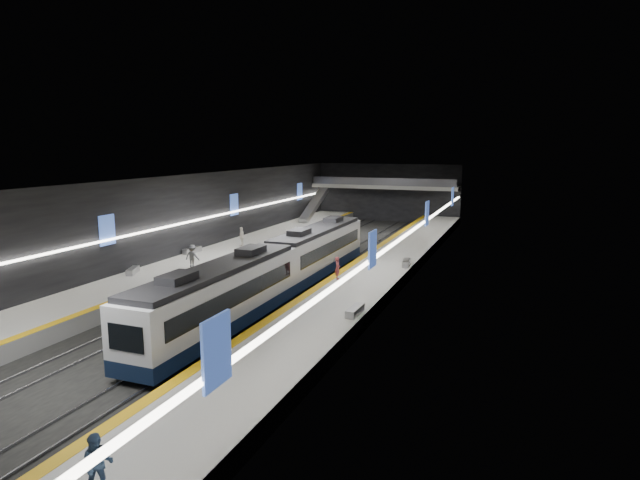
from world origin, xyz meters
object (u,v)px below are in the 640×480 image
at_px(bench_right_near, 355,311).
at_px(passenger_right_a, 338,268).
at_px(train, 278,268).
at_px(escalator, 314,205).
at_px(bench_right_far, 406,263).
at_px(passenger_left_b, 192,256).
at_px(passenger_right_b, 97,465).
at_px(passenger_left_a, 242,237).
at_px(bench_left_near, 133,271).
at_px(bench_left_far, 192,250).

xyz_separation_m(bench_right_near, passenger_right_a, (-3.66, 7.40, 0.58)).
relative_size(train, escalator, 3.76).
height_order(bench_right_far, passenger_left_b, passenger_left_b).
relative_size(train, passenger_right_b, 16.83).
bearing_deg(passenger_right_a, bench_right_near, -173.74).
bearing_deg(passenger_left_a, escalator, 170.26).
height_order(bench_left_near, passenger_left_a, passenger_left_a).
height_order(bench_right_far, passenger_right_a, passenger_right_a).
distance_m(passenger_right_b, passenger_left_a, 36.93).
distance_m(train, passenger_right_a, 4.49).
bearing_deg(escalator, train, -72.40).
distance_m(train, passenger_left_b, 8.81).
xyz_separation_m(bench_left_far, passenger_right_a, (15.34, -4.24, 0.57)).
bearing_deg(bench_left_near, passenger_left_a, 56.83).
height_order(bench_right_near, passenger_right_b, passenger_right_b).
relative_size(train, passenger_left_b, 16.22).
height_order(escalator, passenger_right_b, escalator).
bearing_deg(bench_right_far, train, -135.34).
bearing_deg(escalator, passenger_right_a, -64.96).
bearing_deg(bench_right_far, passenger_right_b, -101.21).
bearing_deg(bench_left_far, bench_right_near, -25.82).
height_order(bench_right_far, passenger_right_b, passenger_right_b).
relative_size(escalator, bench_right_far, 4.17).
bearing_deg(escalator, bench_left_far, -94.70).
height_order(escalator, passenger_left_a, escalator).
relative_size(train, bench_left_far, 14.74).
xyz_separation_m(bench_left_near, passenger_left_a, (2.15, 12.73, 0.70)).
height_order(train, passenger_left_a, train).
relative_size(train, passenger_right_a, 18.38).
distance_m(train, bench_right_far, 11.57).
xyz_separation_m(bench_right_far, passenger_right_b, (-1.78, -31.32, 0.66)).
height_order(bench_left_near, bench_left_far, bench_left_far).
bearing_deg(bench_right_near, bench_left_near, 171.24).
bearing_deg(passenger_left_b, bench_right_far, -159.00).
relative_size(escalator, passenger_left_a, 4.33).
bearing_deg(passenger_right_b, passenger_left_a, 80.90).
distance_m(escalator, bench_right_near, 39.80).
height_order(train, passenger_left_b, train).
relative_size(escalator, bench_right_near, 4.15).
bearing_deg(passenger_left_b, passenger_right_a, -179.49).
height_order(train, passenger_right_a, train).
xyz_separation_m(bench_right_near, passenger_left_a, (-16.46, 16.14, 0.69)).
height_order(bench_left_near, bench_right_far, bench_right_far).
height_order(passenger_right_a, passenger_left_b, passenger_left_b).
xyz_separation_m(bench_left_near, passenger_right_a, (14.95, 3.98, 0.59)).
bearing_deg(passenger_left_a, bench_left_near, -20.89).
bearing_deg(passenger_left_b, bench_left_near, 43.38).
xyz_separation_m(bench_left_near, passenger_right_b, (16.82, -21.16, 0.67)).
bearing_deg(bench_left_far, train, -25.36).
relative_size(bench_left_far, bench_right_near, 1.06).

